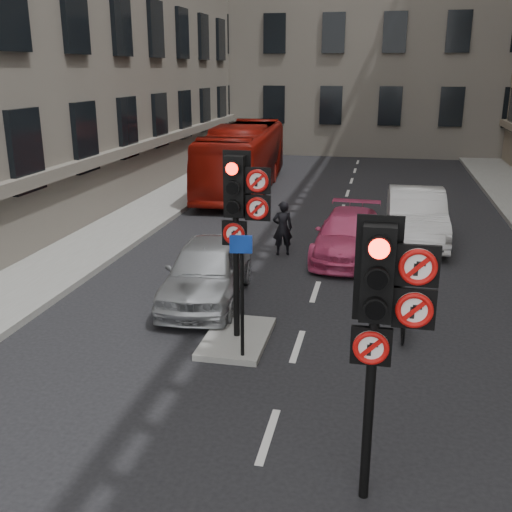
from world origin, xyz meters
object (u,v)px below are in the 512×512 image
at_px(signal_far, 240,206).
at_px(car_silver, 207,270).
at_px(info_sign, 242,279).
at_px(car_white, 416,216).
at_px(motorcycle, 402,306).
at_px(motorcyclist, 283,228).
at_px(bus_red, 243,158).
at_px(car_pink, 349,235).
at_px(signal_near, 383,305).

xyz_separation_m(signal_far, car_silver, (-1.27, 2.01, -1.99)).
bearing_deg(info_sign, car_white, 60.40).
xyz_separation_m(signal_far, motorcycle, (3.06, 1.08, -2.14)).
relative_size(motorcyclist, info_sign, 0.69).
relative_size(car_silver, bus_red, 0.41).
distance_m(signal_far, car_pink, 6.60).
distance_m(signal_near, motorcycle, 5.49).
bearing_deg(car_white, signal_near, -95.80).
xyz_separation_m(bus_red, motorcycle, (6.44, -13.68, -0.85)).
bearing_deg(signal_near, motorcyclist, 105.73).
distance_m(signal_near, bus_red, 19.73).
relative_size(car_silver, car_pink, 0.96).
xyz_separation_m(car_silver, motorcyclist, (1.11, 3.78, 0.07)).
relative_size(signal_far, motorcyclist, 2.29).
xyz_separation_m(bus_red, motorcyclist, (3.23, -8.98, -0.63)).
bearing_deg(car_silver, car_pink, 49.23).
distance_m(car_silver, car_pink, 5.00).
bearing_deg(signal_far, motorcyclist, 91.55).
distance_m(signal_near, car_silver, 7.39).
bearing_deg(info_sign, car_pink, 69.07).
bearing_deg(signal_near, car_silver, 122.79).
distance_m(car_pink, motorcyclist, 1.86).
height_order(signal_near, car_white, signal_near).
xyz_separation_m(signal_near, bus_red, (-5.99, 18.76, -1.17)).
bearing_deg(signal_far, bus_red, 102.92).
distance_m(signal_far, motorcyclist, 6.10).
relative_size(car_pink, motorcyclist, 2.77).
distance_m(bus_red, info_sign, 15.99).
xyz_separation_m(car_white, car_pink, (-1.91, -2.07, -0.16)).
relative_size(car_pink, info_sign, 1.90).
xyz_separation_m(car_white, bus_red, (-6.98, 6.66, 0.62)).
xyz_separation_m(signal_near, car_pink, (-0.92, 10.04, -1.96)).
height_order(car_white, info_sign, info_sign).
xyz_separation_m(car_silver, bus_red, (-2.12, 12.76, 0.70)).
bearing_deg(info_sign, car_silver, 108.91).
relative_size(car_pink, bus_red, 0.43).
bearing_deg(car_silver, info_sign, -66.82).
height_order(signal_near, motorcyclist, signal_near).
bearing_deg(bus_red, motorcycle, -68.26).
distance_m(bus_red, motorcycle, 15.14).
relative_size(signal_near, car_pink, 0.83).
xyz_separation_m(signal_far, info_sign, (0.21, -0.81, -1.12)).
xyz_separation_m(car_silver, info_sign, (1.48, -2.82, 0.88)).
height_order(signal_far, car_silver, signal_far).
relative_size(signal_far, motorcycle, 1.92).
bearing_deg(info_sign, signal_near, -62.02).
distance_m(car_white, info_sign, 9.57).
height_order(car_silver, info_sign, info_sign).
relative_size(bus_red, motorcycle, 5.45).
xyz_separation_m(signal_far, car_pink, (1.68, 6.04, -2.08)).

